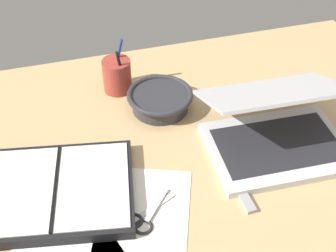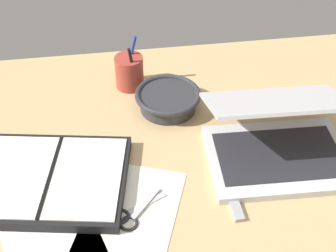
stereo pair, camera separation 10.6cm
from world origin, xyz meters
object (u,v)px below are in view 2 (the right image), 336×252
at_px(planner, 51,179).
at_px(pen_cup, 129,72).
at_px(laptop, 278,138).
at_px(bowl, 168,99).
at_px(scissors, 130,216).

bearing_deg(planner, pen_cup, 69.52).
xyz_separation_m(laptop, planner, (-0.51, -0.02, -0.04)).
bearing_deg(bowl, scissors, -110.82).
distance_m(pen_cup, scissors, 0.45).
bearing_deg(pen_cup, laptop, -45.12).
relative_size(bowl, scissors, 1.43).
xyz_separation_m(laptop, scissors, (-0.35, -0.13, -0.05)).
distance_m(bowl, scissors, 0.36).
height_order(laptop, scissors, laptop).
xyz_separation_m(bowl, planner, (-0.29, -0.22, -0.01)).
distance_m(laptop, pen_cup, 0.44).
bearing_deg(planner, scissors, -25.16).
relative_size(bowl, pen_cup, 1.17).
distance_m(laptop, planner, 0.51).
distance_m(planner, scissors, 0.20).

